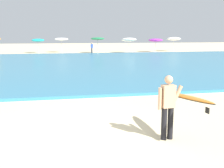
{
  "coord_description": "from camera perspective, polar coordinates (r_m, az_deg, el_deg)",
  "views": [
    {
      "loc": [
        -0.59,
        -7.37,
        2.78
      ],
      "look_at": [
        1.24,
        1.82,
        1.1
      ],
      "focal_mm": 44.82,
      "sensor_mm": 36.0,
      "label": 1
    }
  ],
  "objects": [
    {
      "name": "beachgoer_near_row_left",
      "position": [
        40.4,
        -4.15,
        7.37
      ],
      "size": [
        0.32,
        0.2,
        1.58
      ],
      "color": "#383842",
      "rests_on": "ground"
    },
    {
      "name": "beach_umbrella_4",
      "position": [
        42.57,
        3.47,
        9.01
      ],
      "size": [
        2.28,
        2.32,
        2.32
      ],
      "color": "beige",
      "rests_on": "ground"
    },
    {
      "name": "surfer_with_board",
      "position": [
        7.6,
        13.06,
        -3.4
      ],
      "size": [
        1.06,
        2.55,
        1.73
      ],
      "color": "black",
      "rests_on": "ground"
    },
    {
      "name": "ground_plane",
      "position": [
        7.9,
        -6.36,
        -10.5
      ],
      "size": [
        160.0,
        160.0,
        0.0
      ],
      "primitive_type": "plane",
      "color": "beige"
    },
    {
      "name": "beach_umbrella_6",
      "position": [
        47.4,
        12.49,
        8.98
      ],
      "size": [
        2.26,
        2.27,
        2.33
      ],
      "color": "beige",
      "rests_on": "ground"
    },
    {
      "name": "sea",
      "position": [
        26.09,
        -9.93,
        4.03
      ],
      "size": [
        120.0,
        28.0,
        0.14
      ],
      "primitive_type": "cube",
      "color": "teal",
      "rests_on": "ground"
    },
    {
      "name": "beach_umbrella_5",
      "position": [
        44.77,
        8.9,
        8.84
      ],
      "size": [
        2.24,
        2.25,
        2.14
      ],
      "color": "beige",
      "rests_on": "ground"
    },
    {
      "name": "beach_umbrella_1",
      "position": [
        43.12,
        -14.86,
        8.64
      ],
      "size": [
        1.85,
        1.88,
        2.19
      ],
      "color": "beige",
      "rests_on": "ground"
    },
    {
      "name": "beach_umbrella_3",
      "position": [
        41.76,
        -2.97,
        9.22
      ],
      "size": [
        2.03,
        2.04,
        2.34
      ],
      "color": "beige",
      "rests_on": "ground"
    },
    {
      "name": "beach_umbrella_2",
      "position": [
        43.63,
        -10.26,
        9.0
      ],
      "size": [
        2.07,
        2.09,
        2.3
      ],
      "color": "beige",
      "rests_on": "ground"
    }
  ]
}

